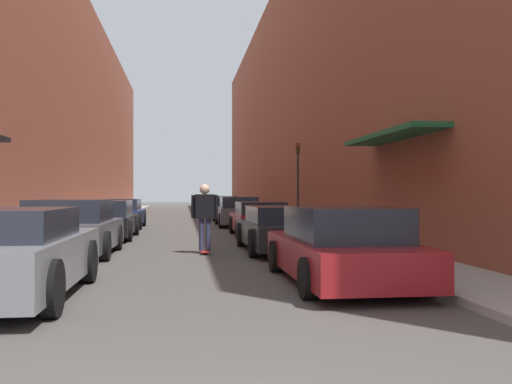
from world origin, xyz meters
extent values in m
plane|color=#4C4947|center=(0.00, 24.41, 0.00)|extent=(134.28, 134.28, 0.00)
cube|color=#A3A099|center=(-4.53, 30.52, 0.06)|extent=(1.80, 61.04, 0.12)
cube|color=#A3A099|center=(4.53, 30.52, 0.06)|extent=(1.80, 61.04, 0.12)
cube|color=brown|center=(-7.43, 30.52, 6.40)|extent=(4.00, 61.04, 12.80)
cube|color=brown|center=(7.43, 30.52, 6.93)|extent=(4.00, 61.04, 13.86)
cube|color=#1E6038|center=(5.03, 10.68, 2.90)|extent=(1.00, 4.80, 0.12)
cube|color=gray|center=(-2.49, 5.83, 0.54)|extent=(1.87, 4.44, 0.68)
cube|color=#232833|center=(-2.49, 5.60, 1.08)|extent=(1.64, 2.31, 0.41)
cylinder|color=black|center=(-1.59, 7.20, 0.36)|extent=(0.18, 0.71, 0.71)
cylinder|color=black|center=(-1.59, 4.45, 0.36)|extent=(0.18, 0.71, 0.71)
cube|color=#515459|center=(-2.67, 11.48, 0.50)|extent=(2.03, 4.02, 0.64)
cube|color=#232833|center=(-2.67, 11.28, 1.09)|extent=(1.75, 2.10, 0.52)
cylinder|color=black|center=(-3.62, 12.71, 0.33)|extent=(0.18, 0.67, 0.67)
cylinder|color=black|center=(-1.72, 12.71, 0.33)|extent=(0.18, 0.67, 0.67)
cylinder|color=black|center=(-3.62, 10.25, 0.33)|extent=(0.18, 0.67, 0.67)
cylinder|color=black|center=(-1.72, 10.25, 0.33)|extent=(0.18, 0.67, 0.67)
cube|color=black|center=(-2.58, 16.70, 0.47)|extent=(1.87, 4.48, 0.58)
cube|color=#232833|center=(-2.58, 16.48, 1.01)|extent=(1.63, 2.33, 0.50)
cylinder|color=black|center=(-3.49, 18.08, 0.33)|extent=(0.18, 0.67, 0.67)
cylinder|color=black|center=(-1.68, 18.08, 0.33)|extent=(0.18, 0.67, 0.67)
cylinder|color=black|center=(-3.49, 15.32, 0.33)|extent=(0.18, 0.67, 0.67)
cylinder|color=black|center=(-1.68, 15.32, 0.33)|extent=(0.18, 0.67, 0.67)
cube|color=navy|center=(-2.67, 22.39, 0.49)|extent=(1.85, 4.05, 0.59)
cube|color=#232833|center=(-2.67, 22.19, 1.02)|extent=(1.60, 2.12, 0.48)
cylinder|color=black|center=(-3.54, 23.64, 0.35)|extent=(0.18, 0.71, 0.71)
cylinder|color=black|center=(-1.79, 23.64, 0.35)|extent=(0.18, 0.71, 0.71)
cylinder|color=black|center=(-3.54, 21.14, 0.35)|extent=(0.18, 0.71, 0.71)
cylinder|color=black|center=(-1.79, 21.14, 0.35)|extent=(0.18, 0.71, 0.71)
cube|color=maroon|center=(2.59, 6.63, 0.45)|extent=(1.79, 4.53, 0.57)
cube|color=#232833|center=(2.59, 6.41, 1.01)|extent=(1.57, 2.36, 0.54)
cylinder|color=black|center=(1.72, 8.04, 0.30)|extent=(0.18, 0.60, 0.60)
cylinder|color=black|center=(3.46, 8.04, 0.30)|extent=(0.18, 0.60, 0.60)
cylinder|color=black|center=(1.72, 5.23, 0.30)|extent=(0.18, 0.60, 0.60)
cylinder|color=black|center=(3.46, 5.23, 0.30)|extent=(0.18, 0.60, 0.60)
cube|color=#232326|center=(2.53, 11.89, 0.46)|extent=(1.96, 4.57, 0.56)
cube|color=#232833|center=(2.53, 11.66, 0.95)|extent=(1.71, 2.38, 0.42)
cylinder|color=black|center=(1.59, 13.30, 0.34)|extent=(0.18, 0.67, 0.67)
cylinder|color=black|center=(3.46, 13.30, 0.34)|extent=(0.18, 0.67, 0.67)
cylinder|color=black|center=(1.59, 10.48, 0.34)|extent=(0.18, 0.67, 0.67)
cylinder|color=black|center=(3.46, 10.48, 0.34)|extent=(0.18, 0.67, 0.67)
cube|color=maroon|center=(2.67, 17.35, 0.48)|extent=(1.79, 4.15, 0.61)
cube|color=#232833|center=(2.67, 17.15, 0.99)|extent=(1.57, 2.16, 0.42)
cylinder|color=black|center=(1.80, 18.64, 0.32)|extent=(0.18, 0.63, 0.63)
cylinder|color=black|center=(3.53, 18.64, 0.32)|extent=(0.18, 0.63, 0.63)
cylinder|color=black|center=(1.80, 16.07, 0.32)|extent=(0.18, 0.63, 0.63)
cylinder|color=black|center=(3.53, 16.07, 0.32)|extent=(0.18, 0.63, 0.63)
cube|color=#515459|center=(2.48, 23.30, 0.51)|extent=(1.90, 4.71, 0.67)
cube|color=#232833|center=(2.48, 23.07, 1.09)|extent=(1.64, 2.46, 0.49)
cylinder|color=black|center=(1.60, 24.75, 0.32)|extent=(0.18, 0.64, 0.64)
cylinder|color=black|center=(3.37, 24.75, 0.32)|extent=(0.18, 0.64, 0.64)
cylinder|color=black|center=(1.60, 21.85, 0.32)|extent=(0.18, 0.64, 0.64)
cylinder|color=black|center=(3.37, 21.85, 0.32)|extent=(0.18, 0.64, 0.64)
cube|color=#232326|center=(2.57, 29.22, 0.47)|extent=(1.99, 4.07, 0.60)
cube|color=#232833|center=(2.57, 29.02, 1.00)|extent=(1.71, 2.13, 0.48)
cylinder|color=black|center=(1.65, 30.46, 0.31)|extent=(0.18, 0.61, 0.61)
cylinder|color=black|center=(3.49, 30.46, 0.31)|extent=(0.18, 0.61, 0.61)
cylinder|color=black|center=(1.65, 27.97, 0.31)|extent=(0.18, 0.61, 0.61)
cylinder|color=black|center=(3.49, 27.97, 0.31)|extent=(0.18, 0.61, 0.61)
cube|color=navy|center=(2.56, 34.75, 0.47)|extent=(1.97, 4.78, 0.60)
cube|color=#232833|center=(2.56, 34.51, 1.04)|extent=(1.71, 2.50, 0.54)
cylinder|color=black|center=(1.64, 36.22, 0.31)|extent=(0.18, 0.61, 0.61)
cylinder|color=black|center=(3.49, 36.22, 0.31)|extent=(0.18, 0.61, 0.61)
cylinder|color=black|center=(1.64, 33.27, 0.31)|extent=(0.18, 0.61, 0.61)
cylinder|color=black|center=(3.49, 33.27, 0.31)|extent=(0.18, 0.61, 0.61)
cube|color=#B2231E|center=(0.51, 11.52, 0.07)|extent=(0.20, 0.78, 0.02)
cylinder|color=beige|center=(0.43, 11.77, 0.03)|extent=(0.03, 0.06, 0.06)
cylinder|color=beige|center=(0.59, 11.77, 0.03)|extent=(0.03, 0.06, 0.06)
cylinder|color=beige|center=(0.43, 11.27, 0.03)|extent=(0.03, 0.06, 0.06)
cylinder|color=beige|center=(0.59, 11.27, 0.03)|extent=(0.03, 0.06, 0.06)
cylinder|color=#2D3351|center=(0.43, 11.52, 0.47)|extent=(0.12, 0.12, 0.79)
cylinder|color=#2D3351|center=(0.59, 11.52, 0.47)|extent=(0.12, 0.12, 0.79)
cube|color=black|center=(0.51, 11.52, 1.17)|extent=(0.47, 0.21, 0.61)
sphere|color=beige|center=(0.51, 11.52, 1.60)|extent=(0.25, 0.25, 0.25)
cylinder|color=black|center=(0.23, 11.52, 1.17)|extent=(0.09, 0.09, 0.57)
cylinder|color=black|center=(0.79, 11.52, 1.17)|extent=(0.09, 0.09, 0.57)
cylinder|color=#2D2D2D|center=(4.85, 21.25, 1.88)|extent=(0.10, 0.10, 3.51)
cube|color=#332D0F|center=(4.85, 21.25, 3.41)|extent=(0.16, 0.16, 0.45)
sphere|color=red|center=(4.85, 21.16, 3.52)|extent=(0.11, 0.11, 0.11)
camera|label=1|loc=(-0.03, -2.65, 1.50)|focal=40.00mm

